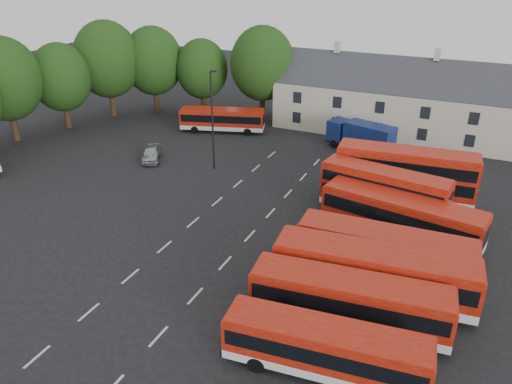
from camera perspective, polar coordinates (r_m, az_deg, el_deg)
ground at (r=38.59m, az=-8.76°, el=-4.78°), size 140.00×140.00×0.00m
lane_markings at (r=38.91m, az=-4.06°, el=-4.23°), size 5.15×33.80×0.01m
treeline at (r=62.64m, az=-15.83°, el=13.19°), size 29.92×32.59×12.01m
terrace_houses at (r=59.65m, az=19.22°, el=9.31°), size 35.70×7.13×10.06m
bus_row_a at (r=26.24m, az=7.94°, el=-17.06°), size 10.46×3.38×2.90m
bus_row_b at (r=29.13m, az=10.63°, el=-11.84°), size 11.38×3.75×3.16m
bus_row_c at (r=31.39m, az=13.34°, el=-8.69°), size 12.33×3.96×3.42m
bus_row_d at (r=33.86m, az=14.51°, el=-6.30°), size 11.48×3.12×3.22m
bus_row_e at (r=38.21m, az=16.28°, el=-2.48°), size 12.06×4.64×3.33m
bus_dd_south at (r=40.70m, az=14.39°, el=0.12°), size 10.27×3.77×4.12m
bus_dd_north at (r=43.85m, az=16.69°, el=2.19°), size 11.60×3.69×4.68m
bus_north at (r=59.42m, az=-3.88°, el=8.42°), size 10.02×5.08×2.77m
box_truck at (r=54.37m, az=11.96°, el=6.34°), size 7.57×4.19×3.16m
silver_car at (r=52.37m, az=-11.86°, el=4.36°), size 3.54×4.58×1.46m
lamppost at (r=47.80m, az=-4.99°, el=8.40°), size 0.67×0.43×9.70m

